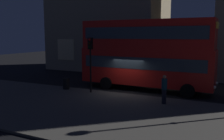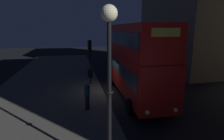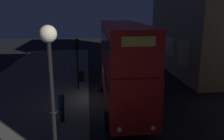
{
  "view_description": "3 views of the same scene",
  "coord_description": "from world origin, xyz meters",
  "px_view_note": "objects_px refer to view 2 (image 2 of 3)",
  "views": [
    {
      "loc": [
        7.19,
        -17.39,
        4.34
      ],
      "look_at": [
        -1.14,
        -0.22,
        1.69
      ],
      "focal_mm": 40.11,
      "sensor_mm": 36.0,
      "label": 1
    },
    {
      "loc": [
        14.75,
        -3.06,
        5.19
      ],
      "look_at": [
        -0.2,
        -0.01,
        1.79
      ],
      "focal_mm": 29.87,
      "sensor_mm": 36.0,
      "label": 2
    },
    {
      "loc": [
        16.21,
        -0.79,
        6.32
      ],
      "look_at": [
        -0.19,
        0.89,
        2.15
      ],
      "focal_mm": 37.85,
      "sensor_mm": 36.0,
      "label": 3
    }
  ],
  "objects_px": {
    "traffic_light_near_kerb": "(90,53)",
    "street_lamp": "(109,52)",
    "double_decker_bus": "(134,56)",
    "pedestrian": "(87,95)",
    "litter_bin": "(90,73)"
  },
  "relations": [
    {
      "from": "double_decker_bus",
      "to": "litter_bin",
      "type": "height_order",
      "value": "double_decker_bus"
    },
    {
      "from": "traffic_light_near_kerb",
      "to": "street_lamp",
      "type": "bearing_deg",
      "value": -9.01
    },
    {
      "from": "double_decker_bus",
      "to": "street_lamp",
      "type": "bearing_deg",
      "value": -22.57
    },
    {
      "from": "traffic_light_near_kerb",
      "to": "litter_bin",
      "type": "height_order",
      "value": "traffic_light_near_kerb"
    },
    {
      "from": "traffic_light_near_kerb",
      "to": "litter_bin",
      "type": "bearing_deg",
      "value": 168.48
    },
    {
      "from": "street_lamp",
      "to": "traffic_light_near_kerb",
      "type": "bearing_deg",
      "value": 178.43
    },
    {
      "from": "traffic_light_near_kerb",
      "to": "pedestrian",
      "type": "height_order",
      "value": "traffic_light_near_kerb"
    },
    {
      "from": "traffic_light_near_kerb",
      "to": "litter_bin",
      "type": "xyz_separation_m",
      "value": [
        -2.36,
        0.17,
        -2.48
      ]
    },
    {
      "from": "traffic_light_near_kerb",
      "to": "pedestrian",
      "type": "distance_m",
      "value": 6.07
    },
    {
      "from": "pedestrian",
      "to": "litter_bin",
      "type": "height_order",
      "value": "pedestrian"
    },
    {
      "from": "street_lamp",
      "to": "pedestrian",
      "type": "height_order",
      "value": "street_lamp"
    },
    {
      "from": "traffic_light_near_kerb",
      "to": "street_lamp",
      "type": "relative_size",
      "value": 0.7
    },
    {
      "from": "double_decker_bus",
      "to": "litter_bin",
      "type": "relative_size",
      "value": 12.1
    },
    {
      "from": "litter_bin",
      "to": "traffic_light_near_kerb",
      "type": "bearing_deg",
      "value": -4.08
    },
    {
      "from": "litter_bin",
      "to": "street_lamp",
      "type": "bearing_deg",
      "value": -2.01
    }
  ]
}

